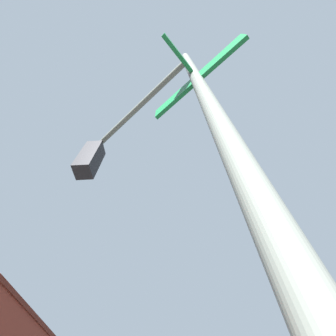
{
  "coord_description": "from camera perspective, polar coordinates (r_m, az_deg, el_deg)",
  "views": [
    {
      "loc": [
        -7.82,
        -6.47,
        1.69
      ],
      "look_at": [
        -6.64,
        -6.4,
        3.45
      ],
      "focal_mm": 23.07,
      "sensor_mm": 36.0,
      "label": 1
    }
  ],
  "objects": [
    {
      "name": "traffic_signal_near",
      "position": [
        2.57,
        -10.26,
        7.34
      ],
      "size": [
        1.93,
        2.34,
        5.65
      ],
      "color": "#474C47",
      "rests_on": "ground_plane"
    }
  ]
}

